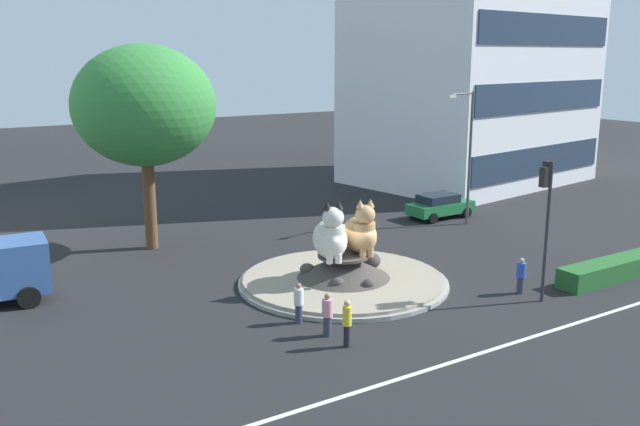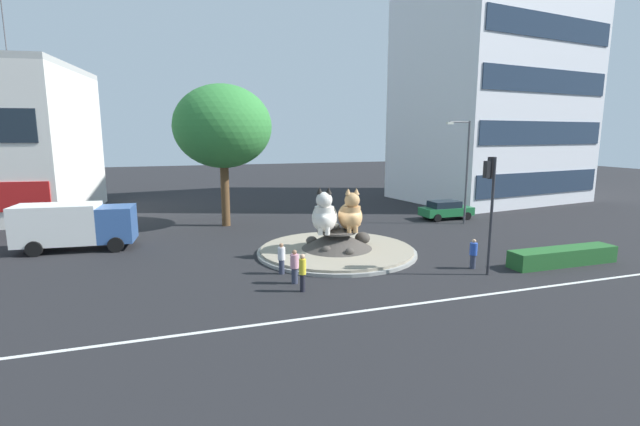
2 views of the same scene
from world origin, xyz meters
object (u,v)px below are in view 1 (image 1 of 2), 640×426
Objects in this scene: traffic_light_mast at (546,201)px; sedan_on_far_lane at (440,205)px; office_tower at (475,0)px; pedestrian_white_shirt at (299,302)px; cat_statue_calico at (361,233)px; streetlight_arm at (468,149)px; broadleaf_tree_behind_island at (144,106)px; cat_statue_white at (331,237)px; pedestrian_yellow_shirt at (347,322)px; pedestrian_blue_shirt at (521,275)px; pedestrian_pink_shirt at (327,314)px.

sedan_on_far_lane is at bearing -26.93° from traffic_light_mast.
office_tower is 35.49m from pedestrian_white_shirt.
cat_statue_calico is 12.94m from streetlight_arm.
office_tower is at bearing 11.53° from broadleaf_tree_behind_island.
cat_statue_white is at bearing -76.57° from cat_statue_calico.
traffic_light_mast is 0.55× the size of broadleaf_tree_behind_island.
office_tower reaches higher than streetlight_arm.
cat_statue_white is 15.15m from sedan_on_far_lane.
traffic_light_mast is at bearing 138.73° from pedestrian_yellow_shirt.
pedestrian_blue_shirt is at bearing 145.15° from pedestrian_yellow_shirt.
streetlight_arm is at bearing -31.34° from traffic_light_mast.
cat_statue_white is at bearing -67.27° from broadleaf_tree_behind_island.
traffic_light_mast is 1.36× the size of sedan_on_far_lane.
pedestrian_blue_shirt is (10.89, -15.30, -6.61)m from broadleaf_tree_behind_island.
streetlight_arm reaches higher than sedan_on_far_lane.
traffic_light_mast is 15.32m from sedan_on_far_lane.
pedestrian_white_shirt is (-27.04, -18.83, -13.18)m from office_tower.
cat_statue_white reaches higher than sedan_on_far_lane.
streetlight_arm reaches higher than pedestrian_yellow_shirt.
streetlight_arm is 19.68m from pedestrian_yellow_shirt.
cat_statue_white is 31.14m from office_tower.
broadleaf_tree_behind_island is 14.70m from pedestrian_white_shirt.
pedestrian_white_shirt is at bearing -48.91° from cat_statue_calico.
cat_statue_calico reaches higher than pedestrian_pink_shirt.
broadleaf_tree_behind_island is (-10.84, 16.35, 3.20)m from traffic_light_mast.
cat_statue_white is 14.40m from streetlight_arm.
office_tower is 2.66× the size of broadleaf_tree_behind_island.
cat_statue_calico is 1.59× the size of pedestrian_pink_shirt.
sedan_on_far_lane is at bearing 135.12° from cat_statue_calico.
pedestrian_pink_shirt is (-9.39, 1.65, -3.39)m from traffic_light_mast.
cat_statue_white is 1.61m from cat_statue_calico.
broadleaf_tree_behind_island is at bearing 136.24° from pedestrian_white_shirt.
office_tower is at bearing 138.07° from cat_statue_calico.
broadleaf_tree_behind_island is at bearing 32.91° from traffic_light_mast.
office_tower is 30.32m from pedestrian_blue_shirt.
traffic_light_mast reaches higher than pedestrian_yellow_shirt.
cat_statue_calico reaches higher than sedan_on_far_lane.
cat_statue_white is 8.25m from pedestrian_blue_shirt.
pedestrian_yellow_shirt is (-2.87, -5.41, -1.42)m from cat_statue_white.
pedestrian_pink_shirt reaches higher than pedestrian_white_shirt.
office_tower is (22.28, 16.19, 11.70)m from cat_statue_calico.
cat_statue_calico is 7.07m from pedestrian_blue_shirt.
pedestrian_yellow_shirt is 2.81m from pedestrian_white_shirt.
sedan_on_far_lane is (17.46, -2.96, -6.63)m from broadleaf_tree_behind_island.
traffic_light_mast is 3.59× the size of pedestrian_pink_shirt.
cat_statue_white is 0.34× the size of streetlight_arm.
cat_statue_white is 6.28m from pedestrian_yellow_shirt.
pedestrian_yellow_shirt is (1.51, -15.87, -6.51)m from broadleaf_tree_behind_island.
broadleaf_tree_behind_island is 18.49m from streetlight_arm.
pedestrian_pink_shirt is (-2.93, -4.24, -1.50)m from cat_statue_white.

